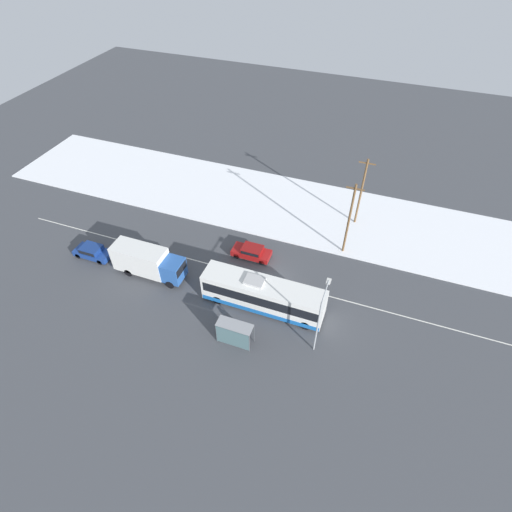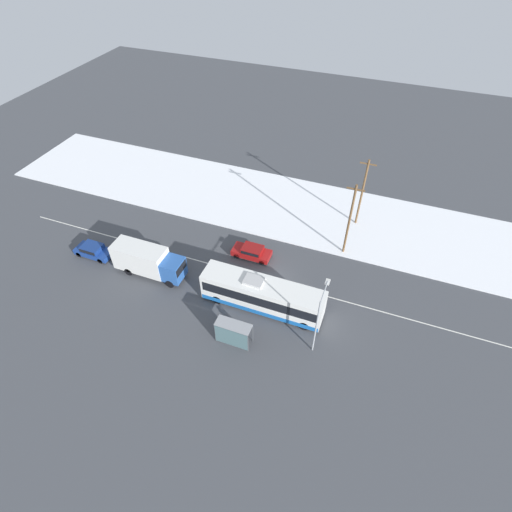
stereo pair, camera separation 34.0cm
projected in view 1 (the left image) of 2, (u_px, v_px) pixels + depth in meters
name	position (u px, v px, depth m)	size (l,w,h in m)	color
ground_plane	(273.00, 281.00, 40.90)	(120.00, 120.00, 0.00)	#424449
snow_lot	(305.00, 210.00, 49.38)	(80.00, 12.88, 0.12)	white
lane_marking_center	(273.00, 281.00, 40.90)	(60.00, 0.12, 0.00)	silver
city_bus	(263.00, 295.00, 37.38)	(11.69, 2.57, 3.42)	white
box_truck	(147.00, 261.00, 40.44)	(7.49, 2.30, 3.29)	silver
sedan_car	(252.00, 252.00, 43.02)	(4.20, 1.80, 1.32)	maroon
parked_car_near_truck	(92.00, 251.00, 43.04)	(4.08, 1.80, 1.35)	navy
pedestrian_at_stop	(245.00, 329.00, 35.32)	(0.63, 0.28, 1.76)	#23232D
bus_shelter	(234.00, 332.00, 34.30)	(3.17, 1.20, 2.40)	gray
streetlamp	(320.00, 314.00, 32.53)	(0.36, 2.79, 6.54)	#9EA3A8
utility_pole_roadside	(349.00, 219.00, 40.96)	(1.80, 0.24, 8.78)	brown
utility_pole_snowlot	(361.00, 191.00, 44.68)	(1.80, 0.24, 8.55)	brown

